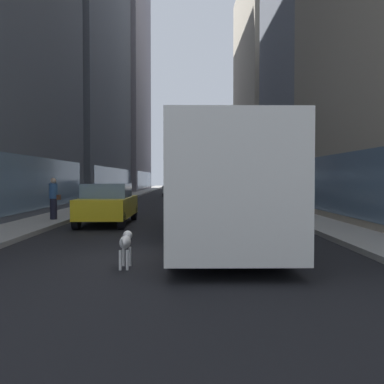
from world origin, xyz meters
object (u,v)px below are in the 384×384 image
object	(u,v)px
transit_bus	(216,180)
pedestrian_with_handbag	(54,198)
car_yellow_taxi	(108,204)
car_white_van	(201,194)
car_grey_wagon	(172,188)
dalmatian_dog	(126,242)

from	to	relation	value
transit_bus	pedestrian_with_handbag	xyz separation A→B (m)	(-6.32, 4.69, -0.76)
car_yellow_taxi	car_white_van	distance (m)	11.26
car_grey_wagon	dalmatian_dog	xyz separation A→B (m)	(0.26, -36.33, -0.31)
car_grey_wagon	pedestrian_with_handbag	world-z (taller)	pedestrian_with_handbag
transit_bus	dalmatian_dog	xyz separation A→B (m)	(-2.13, -4.20, -1.26)
car_white_van	dalmatian_dog	size ratio (longest dim) A/B	4.12
car_grey_wagon	transit_bus	bearing A→B (deg)	-85.73
car_white_van	pedestrian_with_handbag	distance (m)	11.76
dalmatian_dog	car_white_van	bearing A→B (deg)	83.52
car_grey_wagon	pedestrian_with_handbag	distance (m)	27.72
car_yellow_taxi	pedestrian_with_handbag	xyz separation A→B (m)	(-2.32, 0.61, 0.19)
car_white_van	car_grey_wagon	distance (m)	17.69
dalmatian_dog	pedestrian_with_handbag	size ratio (longest dim) A/B	0.57
car_white_van	car_grey_wagon	size ratio (longest dim) A/B	0.89
car_white_van	dalmatian_dog	xyz separation A→B (m)	(-2.14, -18.80, -0.31)
car_white_van	pedestrian_with_handbag	xyz separation A→B (m)	(-6.32, -9.91, 0.19)
car_grey_wagon	dalmatian_dog	size ratio (longest dim) A/B	4.65
transit_bus	car_white_van	distance (m)	14.63
car_grey_wagon	pedestrian_with_handbag	size ratio (longest dim) A/B	2.65
pedestrian_with_handbag	dalmatian_dog	bearing A→B (deg)	-64.79
dalmatian_dog	transit_bus	bearing A→B (deg)	63.06
car_white_van	pedestrian_with_handbag	size ratio (longest dim) A/B	2.34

